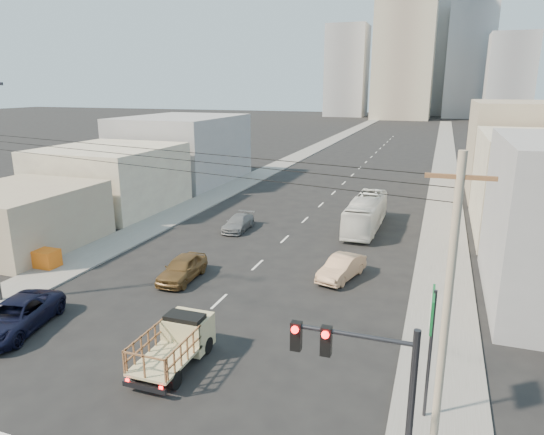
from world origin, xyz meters
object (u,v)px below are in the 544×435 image
Objects in this scene: sedan_brown at (182,268)px; traffic_signal at (370,392)px; city_bus at (366,213)px; utility_pole at (446,320)px; flatbed_pickup at (176,341)px; navy_pickup at (15,316)px; sedan_tan at (342,268)px; green_sign at (431,324)px; crate_stack at (45,258)px; sedan_grey at (238,223)px.

sedan_brown is 0.73× the size of traffic_signal.
city_bus is 0.97× the size of utility_pole.
traffic_signal reaches higher than flatbed_pickup.
city_bus is at bearing 48.41° from navy_pickup.
sedan_tan is 0.86× the size of green_sign.
utility_pole is 26.80m from crate_stack.
utility_pole is (19.45, -2.72, 4.43)m from navy_pickup.
utility_pole is 5.56× the size of crate_stack.
green_sign is 2.91m from utility_pole.
sedan_tan reaches higher than sedan_grey.
navy_pickup is 0.55× the size of utility_pole.
flatbed_pickup is 15.70m from crate_stack.
navy_pickup reaches higher than sedan_grey.
city_bus is 28.89m from traffic_signal.
sedan_tan is at bearing -87.77° from city_bus.
utility_pole is (14.98, -11.13, 4.43)m from sedan_brown.
traffic_signal is 1.20× the size of green_sign.
sedan_brown is 17.25m from green_sign.
green_sign reaches higher than city_bus.
city_bus is (13.46, 23.22, 0.59)m from navy_pickup.
crate_stack is (-24.16, 7.40, -3.05)m from green_sign.
flatbed_pickup reaches higher than crate_stack.
green_sign is 25.46m from crate_stack.
flatbed_pickup is 12.80m from sedan_tan.
city_bus is 2.29× the size of sedan_grey.
sedan_grey is at bearing 119.93° from traffic_signal.
crate_stack is at bearing 113.60° from navy_pickup.
utility_pole reaches higher than city_bus.
sedan_brown is at bearing 7.33° from crate_stack.
traffic_signal reaches higher than crate_stack.
sedan_grey is (-0.93, 11.00, -0.14)m from sedan_brown.
green_sign reaches higher than navy_pickup.
traffic_signal is 3.24m from utility_pole.
sedan_tan is at bearing 103.20° from traffic_signal.
city_bus is 1.93× the size of green_sign.
utility_pole is (0.34, -2.50, 1.44)m from green_sign.
crate_stack is (-18.50, -16.03, -0.66)m from city_bus.
flatbed_pickup is 23.66m from city_bus.
traffic_signal is at bearing -28.58° from crate_stack.
flatbed_pickup is at bearing 178.80° from green_sign.
sedan_grey is at bearing -158.10° from city_bus.
sedan_grey is 14.94m from crate_stack.
navy_pickup is at bearing -102.00° from sedan_grey.
navy_pickup is 26.84m from city_bus.
traffic_signal reaches higher than green_sign.
sedan_grey is at bearing 158.09° from sedan_tan.
sedan_tan is 12.68m from sedan_grey.
sedan_tan is 13.56m from green_sign.
utility_pole reaches higher than sedan_tan.
green_sign reaches higher than sedan_brown.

